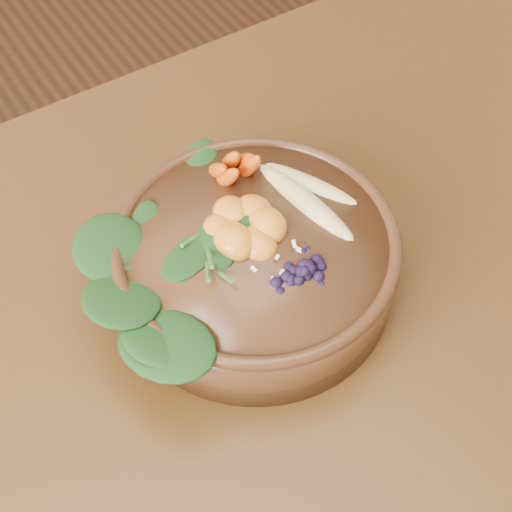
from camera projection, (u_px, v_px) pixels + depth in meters
dining_table at (182, 493)px, 0.65m from camera, size 1.60×0.90×0.75m
stoneware_bowl at (256, 263)px, 0.65m from camera, size 0.31×0.31×0.07m
kale_heap at (180, 219)px, 0.61m from camera, size 0.20×0.18×0.04m
carrot_cluster at (236, 146)px, 0.64m from camera, size 0.06×0.06×0.07m
banana_halves at (309, 183)px, 0.65m from camera, size 0.08×0.15×0.02m
mandarin_cluster at (244, 218)px, 0.62m from camera, size 0.09×0.10×0.03m
blueberry_pile at (304, 258)px, 0.59m from camera, size 0.14×0.11×0.04m
coconut_flakes at (272, 247)px, 0.61m from camera, size 0.09×0.08×0.01m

